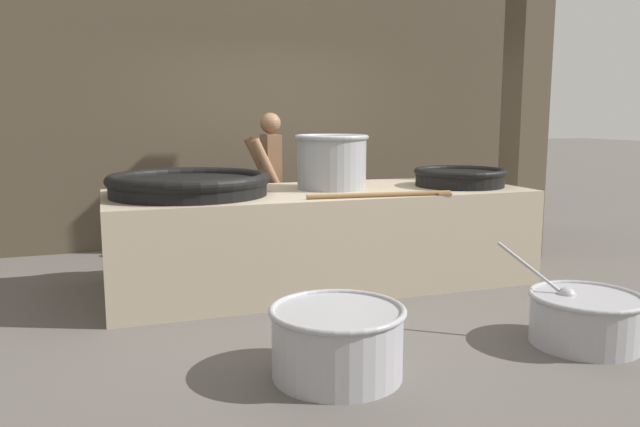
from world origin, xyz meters
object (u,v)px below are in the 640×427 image
Objects in this scene: cook at (270,181)px; prep_bowl_vegetables at (585,316)px; prep_bowl_meat at (337,338)px; stock_pot at (332,161)px; giant_wok_far at (460,177)px; giant_wok_near at (189,184)px.

cook is 1.91× the size of prep_bowl_vegetables.
cook is 3.27m from prep_bowl_meat.
prep_bowl_vegetables is (1.05, -2.20, -0.95)m from stock_pot.
cook is at bearing 113.00° from prep_bowl_vegetables.
giant_wok_far is 1.28m from stock_pot.
stock_pot is at bearing 70.70° from prep_bowl_meat.
prep_bowl_vegetables is 1.80m from prep_bowl_meat.
prep_bowl_vegetables reaches higher than prep_bowl_meat.
giant_wok_far reaches higher than prep_bowl_vegetables.
giant_wok_near is 3.30m from prep_bowl_vegetables.
stock_pot is (-1.25, 0.22, 0.17)m from giant_wok_far.
giant_wok_near is 2.01× the size of stock_pot.
stock_pot is 0.44× the size of cook.
giant_wok_far is at bearing 84.16° from prep_bowl_vegetables.
cook reaches higher than prep_bowl_vegetables.
stock_pot is 2.62m from prep_bowl_vegetables.
giant_wok_near is at bearing 51.49° from cook.
prep_bowl_meat is (-1.80, 0.06, 0.04)m from prep_bowl_vegetables.
prep_bowl_vegetables is at bearing -41.83° from giant_wok_near.
prep_bowl_vegetables is (1.38, -3.24, -0.66)m from cook.
stock_pot is 1.12m from cook.
giant_wok_near reaches higher than giant_wok_far.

